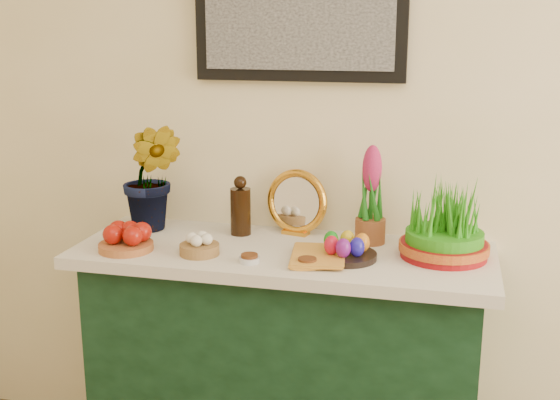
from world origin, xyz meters
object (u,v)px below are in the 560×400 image
object	(u,v)px
sideboard	(283,373)
hyacinth_green	(151,160)
mirror	(297,203)
book	(291,254)
wheatgrass_sabzeh	(445,226)

from	to	relation	value
sideboard	hyacinth_green	world-z (taller)	hyacinth_green
mirror	book	distance (m)	0.31
sideboard	book	xyz separation A→B (m)	(0.05, -0.10, 0.48)
hyacinth_green	wheatgrass_sabzeh	bearing A→B (deg)	-6.27
hyacinth_green	mirror	xyz separation A→B (m)	(0.52, 0.08, -0.15)
sideboard	hyacinth_green	bearing A→B (deg)	169.01
sideboard	wheatgrass_sabzeh	size ratio (longest dim) A/B	4.49
sideboard	book	world-z (taller)	book
sideboard	mirror	bearing A→B (deg)	88.52
hyacinth_green	mirror	distance (m)	0.54
mirror	book	world-z (taller)	mirror
book	wheatgrass_sabzeh	world-z (taller)	wheatgrass_sabzeh
sideboard	wheatgrass_sabzeh	xyz separation A→B (m)	(0.53, 0.03, 0.57)
mirror	book	xyz separation A→B (m)	(0.05, -0.29, -0.10)
mirror	wheatgrass_sabzeh	world-z (taller)	same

